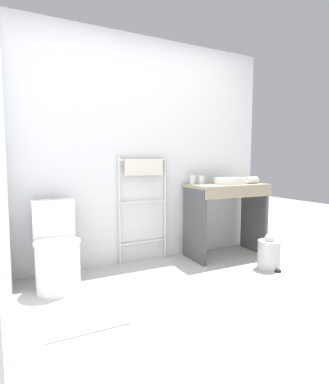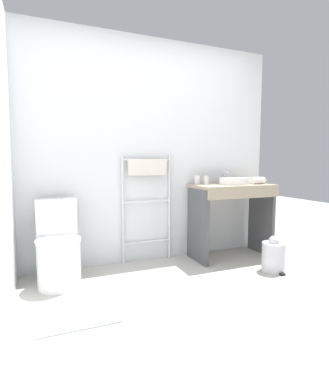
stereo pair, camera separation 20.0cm
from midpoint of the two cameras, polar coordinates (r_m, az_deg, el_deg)
name	(u,v)px [view 1 (the left image)]	position (r m, az deg, el deg)	size (l,w,h in m)	color
ground_plane	(229,320)	(2.33, 9.64, -22.93)	(12.00, 12.00, 0.00)	#B2AFA8
wall_back	(145,152)	(3.42, -5.49, 7.67)	(3.01, 0.12, 2.46)	silver
toilet	(57,252)	(2.90, -21.76, -10.58)	(0.39, 0.54, 0.78)	white
towel_radiator	(144,184)	(3.30, -5.73, 1.56)	(0.57, 0.06, 1.19)	silver
vanity_counter	(226,208)	(3.59, 10.17, -2.96)	(0.92, 0.52, 0.86)	gray
sink_basin	(228,181)	(3.58, 10.51, 2.16)	(0.34, 0.34, 0.08)	white
faucet	(219,175)	(3.73, 8.80, 3.13)	(0.02, 0.10, 0.14)	silver
cup_near_wall	(193,180)	(3.50, 3.74, 2.35)	(0.06, 0.06, 0.10)	white
cup_near_edge	(201,180)	(3.53, 5.44, 2.35)	(0.07, 0.07, 0.10)	white
hair_dryer	(252,180)	(3.72, 14.79, 2.22)	(0.20, 0.16, 0.08)	white
trash_bin	(269,254)	(3.35, 17.64, -11.13)	(0.23, 0.26, 0.37)	silver
bath_mat	(84,320)	(2.38, -17.63, -22.31)	(0.56, 0.36, 0.01)	#B2BCCC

